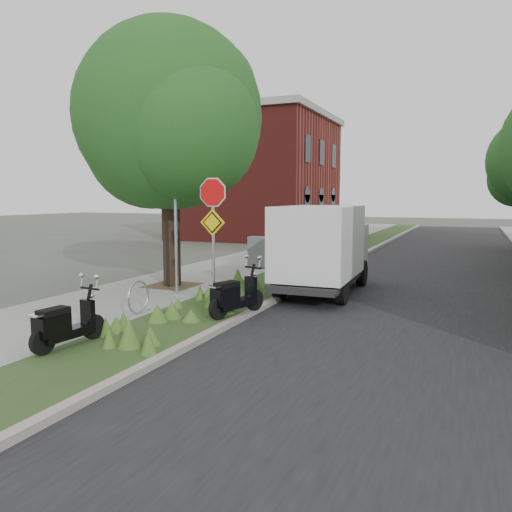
{
  "coord_description": "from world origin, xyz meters",
  "views": [
    {
      "loc": [
        4.19,
        -9.72,
        2.77
      ],
      "look_at": [
        -0.73,
        1.59,
        1.3
      ],
      "focal_mm": 35.0,
      "sensor_mm": 36.0,
      "label": 1
    }
  ],
  "objects_px": {
    "box_truck": "(323,245)",
    "utility_cabinet": "(260,253)",
    "scooter_far": "(231,299)",
    "sign_assembly": "(213,216)",
    "scooter_near": "(61,329)"
  },
  "relations": [
    {
      "from": "box_truck",
      "to": "utility_cabinet",
      "type": "distance_m",
      "value": 4.86
    },
    {
      "from": "scooter_near",
      "to": "scooter_far",
      "type": "distance_m",
      "value": 3.74
    },
    {
      "from": "scooter_far",
      "to": "box_truck",
      "type": "relative_size",
      "value": 0.34
    },
    {
      "from": "box_truck",
      "to": "utility_cabinet",
      "type": "bearing_deg",
      "value": 135.16
    },
    {
      "from": "scooter_near",
      "to": "scooter_far",
      "type": "xyz_separation_m",
      "value": [
        1.66,
        3.35,
        0.02
      ]
    },
    {
      "from": "scooter_near",
      "to": "scooter_far",
      "type": "bearing_deg",
      "value": 63.62
    },
    {
      "from": "sign_assembly",
      "to": "utility_cabinet",
      "type": "height_order",
      "value": "sign_assembly"
    },
    {
      "from": "box_truck",
      "to": "scooter_far",
      "type": "bearing_deg",
      "value": -103.66
    },
    {
      "from": "scooter_far",
      "to": "utility_cabinet",
      "type": "height_order",
      "value": "utility_cabinet"
    },
    {
      "from": "scooter_far",
      "to": "utility_cabinet",
      "type": "relative_size",
      "value": 1.39
    },
    {
      "from": "sign_assembly",
      "to": "box_truck",
      "type": "height_order",
      "value": "sign_assembly"
    },
    {
      "from": "box_truck",
      "to": "scooter_near",
      "type": "bearing_deg",
      "value": -109.76
    },
    {
      "from": "sign_assembly",
      "to": "scooter_near",
      "type": "bearing_deg",
      "value": -103.28
    },
    {
      "from": "scooter_near",
      "to": "scooter_far",
      "type": "relative_size",
      "value": 0.98
    },
    {
      "from": "scooter_far",
      "to": "sign_assembly",
      "type": "bearing_deg",
      "value": 143.93
    }
  ]
}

